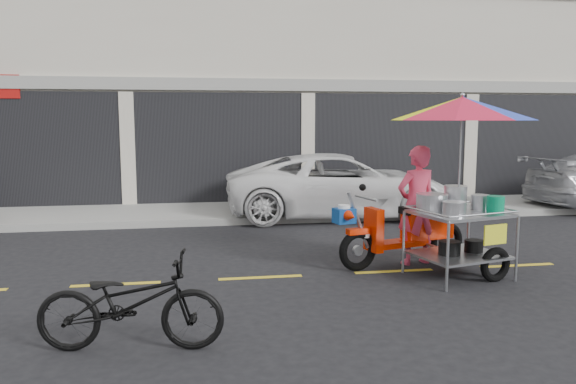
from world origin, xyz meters
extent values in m
plane|color=black|center=(0.00, 0.00, 0.00)|extent=(90.00, 90.00, 0.00)
cube|color=gray|center=(0.00, 5.50, 0.07)|extent=(45.00, 3.00, 0.15)
cube|color=beige|center=(0.00, 10.50, 4.00)|extent=(36.00, 8.00, 8.00)
cube|color=black|center=(0.00, 6.47, 1.45)|extent=(35.28, 0.06, 2.90)
cube|color=gray|center=(0.00, 6.45, 3.10)|extent=(36.00, 0.12, 0.30)
cube|color=gold|center=(0.00, 0.00, 0.00)|extent=(42.00, 0.10, 0.01)
imported|color=white|center=(0.42, 4.70, 0.73)|extent=(5.40, 2.76, 1.46)
imported|color=black|center=(-3.54, -2.29, 0.48)|extent=(1.88, 0.86, 0.95)
torus|color=black|center=(-0.52, 0.14, 0.31)|extent=(0.63, 0.27, 0.62)
torus|color=black|center=(1.07, 0.54, 0.31)|extent=(0.63, 0.27, 0.62)
cylinder|color=#9EA0A5|center=(-0.52, 0.14, 0.31)|extent=(0.16, 0.10, 0.15)
cylinder|color=#9EA0A5|center=(1.07, 0.54, 0.31)|extent=(0.16, 0.10, 0.15)
cube|color=red|center=(-0.52, 0.14, 0.60)|extent=(0.37, 0.21, 0.09)
cylinder|color=#9EA0A5|center=(-0.52, 0.14, 0.76)|extent=(0.40, 0.15, 0.88)
cube|color=red|center=(-0.26, 0.21, 0.60)|extent=(0.22, 0.39, 0.66)
cube|color=red|center=(0.22, 0.33, 0.35)|extent=(0.92, 0.51, 0.09)
cube|color=red|center=(0.70, 0.44, 0.60)|extent=(0.86, 0.47, 0.44)
cube|color=black|center=(0.59, 0.42, 0.85)|extent=(0.75, 0.43, 0.11)
cylinder|color=#9EA0A5|center=(-0.39, 0.17, 1.09)|extent=(0.18, 0.59, 0.04)
sphere|color=black|center=(-0.38, 0.40, 1.22)|extent=(0.11, 0.11, 0.11)
cylinder|color=white|center=(-0.39, 0.17, 0.52)|extent=(0.16, 0.16, 0.05)
cube|color=navy|center=(-0.75, 0.08, 0.85)|extent=(0.33, 0.30, 0.22)
cylinder|color=white|center=(-0.75, 0.08, 0.98)|extent=(0.21, 0.21, 0.05)
cone|color=red|center=(-0.71, -0.10, 0.87)|extent=(0.25, 0.28, 0.20)
torus|color=black|center=(1.21, -0.72, 0.24)|extent=(0.51, 0.23, 0.50)
cylinder|color=#9EA0A5|center=(0.34, -1.05, 0.46)|extent=(0.05, 0.05, 0.93)
cylinder|color=#9EA0A5|center=(0.10, -0.10, 0.46)|extent=(0.05, 0.05, 0.93)
cylinder|color=#9EA0A5|center=(1.50, -0.76, 0.46)|extent=(0.05, 0.05, 0.93)
cylinder|color=#9EA0A5|center=(1.27, 0.19, 0.46)|extent=(0.05, 0.05, 0.93)
cube|color=#9EA0A5|center=(0.80, -0.43, 0.33)|extent=(1.40, 1.24, 0.03)
cube|color=#9EA0A5|center=(0.80, -0.43, 0.93)|extent=(1.40, 1.24, 0.04)
cylinder|color=#9EA0A5|center=(0.92, -0.91, 0.99)|extent=(1.17, 0.31, 0.03)
cylinder|color=#9EA0A5|center=(0.68, 0.05, 0.99)|extent=(1.17, 0.31, 0.03)
cylinder|color=#9EA0A5|center=(0.22, -0.58, 0.99)|extent=(0.26, 0.96, 0.03)
cylinder|color=#9EA0A5|center=(1.39, -0.29, 0.99)|extent=(0.26, 0.96, 0.03)
cylinder|color=#9EA0A5|center=(0.68, 0.05, 0.33)|extent=(0.24, 0.81, 0.04)
cylinder|color=#9EA0A5|center=(0.68, 0.05, 0.87)|extent=(0.24, 0.81, 0.04)
cube|color=yellow|center=(1.09, -0.90, 0.71)|extent=(0.38, 0.11, 0.27)
cylinder|color=#B7B7BC|center=(0.43, -0.30, 1.06)|extent=(0.53, 0.53, 0.23)
cylinder|color=#B7B7BC|center=(0.85, -0.17, 1.11)|extent=(0.39, 0.39, 0.32)
cylinder|color=#B7B7BC|center=(1.19, -0.28, 1.05)|extent=(0.33, 0.33, 0.19)
cylinder|color=#B7B7BC|center=(0.58, -0.69, 1.03)|extent=(0.38, 0.38, 0.17)
cylinder|color=#067A4D|center=(1.24, -0.60, 1.07)|extent=(0.29, 0.29, 0.24)
cylinder|color=black|center=(0.64, -0.47, 0.44)|extent=(0.37, 0.37, 0.20)
cylinder|color=black|center=(1.07, -0.36, 0.43)|extent=(0.32, 0.32, 0.17)
cylinder|color=#9EA0A5|center=(0.83, -0.31, 1.75)|extent=(0.03, 0.03, 1.64)
sphere|color=#9EA0A5|center=(0.83, -0.31, 2.59)|extent=(0.07, 0.07, 0.07)
imported|color=#E63D5D|center=(0.49, 0.39, 0.93)|extent=(0.76, 0.59, 1.85)
camera|label=1|loc=(-2.90, -7.76, 2.27)|focal=35.00mm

